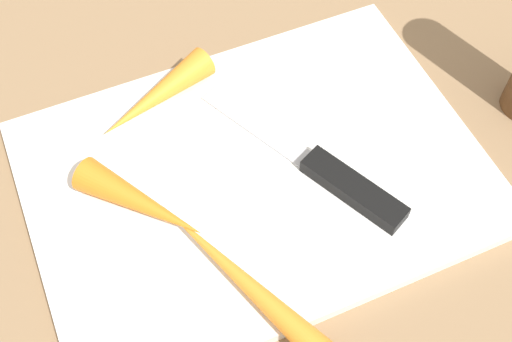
# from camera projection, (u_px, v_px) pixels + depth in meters

# --- Properties ---
(ground_plane) EXTENTS (1.40, 1.40, 0.00)m
(ground_plane) POSITION_uv_depth(u_px,v_px,m) (256.00, 179.00, 0.54)
(ground_plane) COLOR #8C6D4C
(cutting_board) EXTENTS (0.36, 0.26, 0.01)m
(cutting_board) POSITION_uv_depth(u_px,v_px,m) (256.00, 175.00, 0.53)
(cutting_board) COLOR white
(cutting_board) RESTS_ON ground_plane
(knife) EXTENTS (0.10, 0.19, 0.01)m
(knife) POSITION_uv_depth(u_px,v_px,m) (340.00, 180.00, 0.51)
(knife) COLOR #B7B7BC
(knife) RESTS_ON cutting_board
(carrot_medium) EXTENTS (0.11, 0.07, 0.03)m
(carrot_medium) POSITION_uv_depth(u_px,v_px,m) (156.00, 96.00, 0.55)
(carrot_medium) COLOR orange
(carrot_medium) RESTS_ON cutting_board
(carrot_shortest) EXTENTS (0.09, 0.10, 0.03)m
(carrot_shortest) POSITION_uv_depth(u_px,v_px,m) (142.00, 204.00, 0.49)
(carrot_shortest) COLOR orange
(carrot_shortest) RESTS_ON cutting_board
(carrot_longest) EXTENTS (0.09, 0.17, 0.02)m
(carrot_longest) POSITION_uv_depth(u_px,v_px,m) (243.00, 280.00, 0.46)
(carrot_longest) COLOR orange
(carrot_longest) RESTS_ON cutting_board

